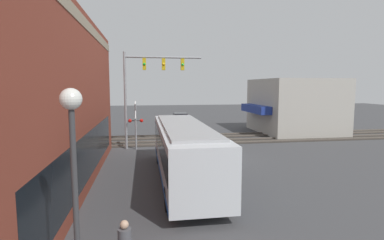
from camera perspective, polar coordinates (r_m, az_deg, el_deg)
The scene contains 10 objects.
ground_plane at distance 21.11m, azimuth 4.42°, elevation -7.25°, with size 120.00×120.00×0.00m, color #424244.
shop_building at distance 34.51m, azimuth 18.90°, elevation 2.58°, with size 8.61×9.01×5.77m.
city_bus at distance 15.95m, azimuth -1.60°, elevation -5.55°, with size 11.52×2.59×3.02m.
traffic_signal_gantry at distance 24.08m, azimuth -8.57°, elevation 7.78°, with size 0.42×6.15×7.67m.
crossing_signal at distance 23.95m, azimuth -10.67°, elevation -0.13°, with size 1.41×1.18×3.81m.
streetlamp at distance 6.75m, azimuth -21.44°, elevation -11.50°, with size 0.44×0.44×4.95m.
rail_track_near at distance 26.84m, azimuth 1.41°, elevation -4.22°, with size 2.60×60.00×0.15m.
rail_track_far at distance 29.94m, azimuth 0.29°, elevation -3.10°, with size 2.60×60.00×0.15m.
parked_car_black at distance 31.99m, azimuth -0.72°, elevation -1.35°, with size 4.30×1.82×1.41m.
parked_car_red at distance 39.34m, azimuth -2.31°, elevation 0.18°, with size 4.79×1.82×1.54m.
Camera 1 is at (-19.93, 4.84, 4.98)m, focal length 28.00 mm.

